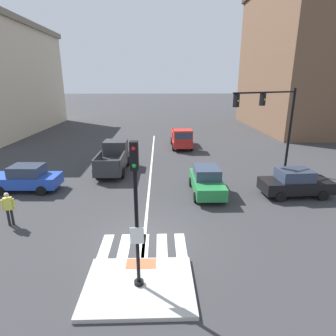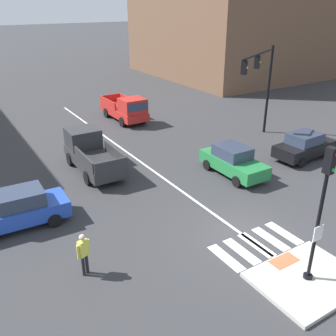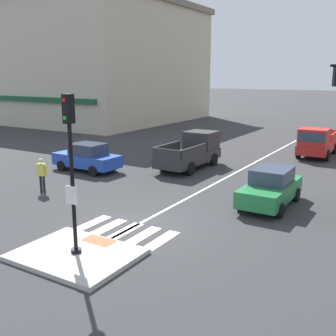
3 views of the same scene
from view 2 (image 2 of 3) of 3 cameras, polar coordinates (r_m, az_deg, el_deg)
ground_plane at (r=16.08m, az=11.94°, el=-10.39°), size 300.00×300.00×0.00m
traffic_island at (r=14.51m, az=20.32°, el=-15.50°), size 3.65×2.84×0.15m
tactile_pad_front at (r=14.96m, az=17.15°, el=-13.27°), size 1.10×0.60×0.01m
signal_pole at (r=12.89m, az=22.25°, el=-5.15°), size 0.44×0.38×4.84m
crosswalk_stripe_a at (r=14.88m, az=8.77°, el=-13.27°), size 0.44×1.80×0.01m
crosswalk_stripe_b at (r=15.32m, az=11.08°, el=-12.23°), size 0.44×1.80×0.01m
crosswalk_stripe_c at (r=15.78m, az=13.23°, el=-11.24°), size 0.44×1.80×0.01m
crosswalk_stripe_d at (r=16.27m, az=15.25°, el=-10.28°), size 0.44×1.80×0.01m
crosswalk_stripe_e at (r=16.78m, az=17.13°, el=-9.38°), size 0.44×1.80×0.01m
lane_centre_line at (r=23.31m, az=-4.90°, el=1.47°), size 0.14×28.00×0.01m
traffic_light_mast at (r=25.99m, az=14.01°, el=13.24°), size 5.25×2.88×6.15m
car_green_eastbound_mid at (r=21.13m, az=9.83°, el=1.07°), size 1.85×4.10×1.64m
car_black_cross_right at (r=24.42m, az=19.97°, el=3.16°), size 4.18×1.99×1.64m
car_blue_cross_left at (r=17.35m, az=-21.60°, el=-5.79°), size 4.15×1.95×1.64m
pickup_truck_charcoal_westbound_far at (r=21.94m, az=-11.64°, el=2.29°), size 2.12×5.13×2.08m
pickup_truck_red_eastbound_distant at (r=30.42m, az=-6.33°, el=8.82°), size 2.10×5.12×2.08m
pedestrian_at_curb_left at (r=13.71m, az=-12.66°, el=-12.20°), size 0.53×0.33×1.67m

